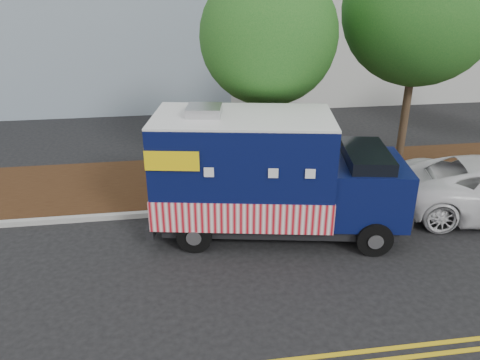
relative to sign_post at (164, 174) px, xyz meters
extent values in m
plane|color=black|center=(1.24, -1.55, -1.20)|extent=(120.00, 120.00, 0.00)
cube|color=#9E9E99|center=(1.24, -0.15, -1.12)|extent=(120.00, 0.18, 0.15)
cube|color=black|center=(1.24, 1.95, -1.12)|extent=(120.00, 4.00, 0.15)
cylinder|color=#38281C|center=(3.19, 1.50, 0.64)|extent=(0.26, 0.26, 3.68)
sphere|color=#19591B|center=(3.19, 1.50, 3.47)|extent=(3.97, 3.97, 3.97)
cylinder|color=#38281C|center=(7.93, 1.91, 0.90)|extent=(0.26, 0.26, 4.20)
sphere|color=#19591B|center=(7.93, 1.91, 4.18)|extent=(4.71, 4.71, 4.71)
cube|color=#473828|center=(0.00, 0.00, 0.00)|extent=(0.06, 0.06, 2.40)
cube|color=black|center=(2.94, -1.46, -0.76)|extent=(6.08, 3.01, 0.29)
cube|color=#09103F|center=(2.02, -1.29, 0.67)|extent=(4.73, 3.15, 2.49)
cube|color=#B70B19|center=(2.02, -1.29, -0.21)|extent=(4.78, 3.22, 0.78)
cube|color=white|center=(2.02, -1.29, 1.94)|extent=(4.73, 3.15, 0.06)
cube|color=#B7B7BA|center=(1.10, -1.12, 2.07)|extent=(0.97, 0.97, 0.23)
cube|color=#09103F|center=(5.08, -1.86, 0.10)|extent=(2.25, 2.54, 1.45)
cube|color=black|center=(5.03, -1.85, 0.80)|extent=(1.39, 2.18, 0.68)
cube|color=black|center=(6.02, -2.04, -0.39)|extent=(0.46, 2.06, 0.31)
cube|color=black|center=(-0.18, -0.88, -0.73)|extent=(0.61, 2.33, 0.29)
cube|color=#B7B7BA|center=(-0.15, -0.89, 0.72)|extent=(0.38, 1.85, 1.97)
cube|color=#B7B7BA|center=(2.55, -0.13, 0.72)|extent=(1.85, 0.38, 1.14)
cube|color=yellow|center=(0.26, -2.22, 1.24)|extent=(1.23, 0.25, 0.47)
cube|color=yellow|center=(0.71, 0.21, 1.24)|extent=(1.23, 0.25, 0.47)
cylinder|color=black|center=(4.99, -2.92, -0.76)|extent=(0.91, 0.45, 0.87)
cylinder|color=black|center=(5.38, -0.84, -0.76)|extent=(0.91, 0.45, 0.87)
cylinder|color=black|center=(0.70, -2.12, -0.76)|extent=(0.91, 0.45, 0.87)
cylinder|color=black|center=(1.09, -0.04, -0.76)|extent=(0.91, 0.45, 0.87)
camera|label=1|loc=(0.35, -12.12, 5.07)|focal=35.00mm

